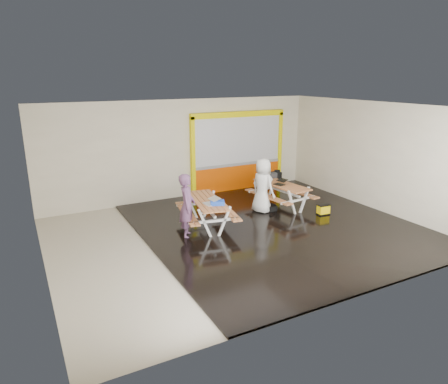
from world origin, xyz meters
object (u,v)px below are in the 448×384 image
person_right (263,186)px  person_left (187,206)px  picnic_table_left (207,207)px  picnic_table_right (281,190)px  blue_pouch (217,203)px  fluke_bag (323,210)px  laptop_right (280,183)px  dark_case (269,208)px  backpack (277,178)px  laptop_left (211,202)px  toolbox (271,175)px

person_right → person_left: bearing=91.7°
picnic_table_left → person_left: size_ratio=1.31×
picnic_table_right → blue_pouch: size_ratio=5.93×
person_right → fluke_bag: bearing=-141.4°
picnic_table_left → laptop_right: size_ratio=5.21×
blue_pouch → fluke_bag: 3.69m
person_right → dark_case: person_right is taller
picnic_table_left → backpack: size_ratio=4.23×
laptop_left → person_right: bearing=19.7°
person_right → picnic_table_left: bearing=87.2°
blue_pouch → toolbox: bearing=31.1°
picnic_table_right → backpack: bearing=62.8°
picnic_table_left → laptop_left: (-0.05, -0.39, 0.26)m
picnic_table_left → person_right: (2.17, 0.40, 0.23)m
picnic_table_right → person_right: size_ratio=1.27×
picnic_table_left → blue_pouch: bearing=-81.4°
dark_case → picnic_table_right: bearing=13.7°
person_left → fluke_bag: person_left is taller
person_left → toolbox: person_left is taller
laptop_left → fluke_bag: size_ratio=1.08×
blue_pouch → fluke_bag: size_ratio=0.97×
backpack → toolbox: bearing=-155.6°
dark_case → backpack: bearing=46.1°
blue_pouch → backpack: size_ratio=0.69×
picnic_table_left → dark_case: 2.45m
laptop_left → laptop_right: laptop_left is taller
person_right → blue_pouch: size_ratio=4.68×
laptop_left → laptop_right: bearing=15.8°
blue_pouch → laptop_left: bearing=134.0°
blue_pouch → toolbox: size_ratio=0.93×
laptop_left → backpack: (3.51, 1.86, -0.15)m
picnic_table_left → dark_case: picnic_table_left is taller
picnic_table_right → toolbox: (0.13, 0.82, 0.29)m
dark_case → fluke_bag: size_ratio=1.19×
blue_pouch → dark_case: (2.29, 0.85, -0.76)m
toolbox → backpack: toolbox is taller
picnic_table_right → backpack: size_ratio=4.07×
toolbox → laptop_right: bearing=-103.9°
person_left → person_right: 3.04m
person_left → laptop_right: person_left is taller
picnic_table_right → laptop_right: 0.26m
picnic_table_right → toolbox: 0.88m
laptop_left → laptop_right: 3.04m
laptop_left → blue_pouch: bearing=-46.0°
blue_pouch → backpack: 3.93m
picnic_table_left → blue_pouch: size_ratio=6.16×
person_left → laptop_left: 0.72m
laptop_right → fluke_bag: (0.81, -1.23, -0.69)m
laptop_left → dark_case: size_ratio=0.91×
person_left → person_right: bearing=-47.6°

